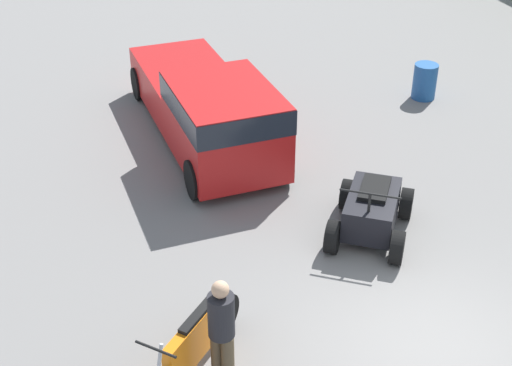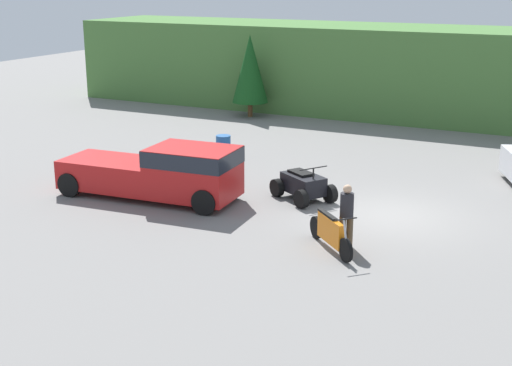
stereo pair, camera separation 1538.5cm
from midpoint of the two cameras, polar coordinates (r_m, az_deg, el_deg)
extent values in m
plane|color=slate|center=(15.43, 0.36, -11.51)|extent=(80.00, 80.00, 0.00)
cube|color=#477538|center=(29.31, 14.34, 6.04)|extent=(44.00, 6.00, 4.43)
cylinder|color=brown|center=(30.23, -7.97, 3.12)|extent=(0.25, 0.25, 0.74)
cone|color=#144719|center=(29.83, -8.13, 6.96)|extent=(1.81, 1.81, 3.37)
cube|color=red|center=(17.12, -20.11, -5.96)|extent=(2.79, 2.11, 1.57)
cube|color=#1E232D|center=(16.94, -20.28, -4.34)|extent=(2.81, 2.13, 0.50)
cube|color=red|center=(19.26, -26.59, -5.28)|extent=(3.38, 2.15, 0.92)
cylinder|color=black|center=(17.45, -15.99, -7.31)|extent=(0.81, 0.34, 0.79)
cylinder|color=black|center=(16.25, -19.80, -9.47)|extent=(0.81, 0.34, 0.79)
cylinder|color=black|center=(20.69, -26.75, -4.71)|extent=(0.81, 0.34, 0.79)
cylinder|color=black|center=(19.69, -30.53, -6.28)|extent=(0.81, 0.34, 0.79)
cylinder|color=black|center=(12.29, -8.03, -17.98)|extent=(0.52, 0.50, 0.62)
cylinder|color=black|center=(13.79, -9.63, -13.93)|extent=(0.52, 0.50, 0.62)
cube|color=orange|center=(12.92, -8.93, -15.02)|extent=(1.05, 1.01, 0.68)
cylinder|color=#B7B7BC|center=(12.11, -8.16, -16.27)|extent=(0.25, 0.24, 0.79)
cylinder|color=black|center=(11.90, -8.24, -14.62)|extent=(0.44, 0.46, 0.04)
cube|color=black|center=(12.91, -9.20, -13.13)|extent=(0.78, 0.76, 0.06)
cylinder|color=black|center=(16.51, -5.42, -8.51)|extent=(0.61, 0.50, 0.58)
cylinder|color=black|center=(16.12, -8.98, -9.28)|extent=(0.61, 0.50, 0.58)
cylinder|color=black|center=(17.69, -7.40, -6.82)|extent=(0.61, 0.50, 0.58)
cylinder|color=black|center=(17.33, -10.75, -7.49)|extent=(0.61, 0.50, 0.58)
cube|color=black|center=(16.81, -8.18, -7.29)|extent=(1.69, 1.51, 0.59)
cylinder|color=black|center=(16.17, -7.50, -6.44)|extent=(0.07, 0.07, 0.35)
cylinder|color=black|center=(16.10, -7.52, -5.86)|extent=(0.59, 0.88, 0.04)
cube|color=black|center=(16.81, -8.44, -6.05)|extent=(0.98, 0.87, 0.08)
cylinder|color=brown|center=(13.04, -6.46, -15.11)|extent=(0.25, 0.25, 0.86)
cylinder|color=brown|center=(13.04, -7.35, -15.13)|extent=(0.25, 0.25, 0.86)
cylinder|color=#232328|center=(12.67, -7.02, -12.22)|extent=(0.49, 0.49, 0.64)
sphere|color=tan|center=(12.47, -7.09, -10.45)|extent=(0.32, 0.32, 0.23)
cylinder|color=#1E5193|center=(22.41, -13.37, -1.69)|extent=(0.58, 0.58, 0.88)
camera|label=1|loc=(7.69, 31.71, 15.89)|focal=50.00mm
camera|label=2|loc=(7.69, -148.29, -15.89)|focal=50.00mm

